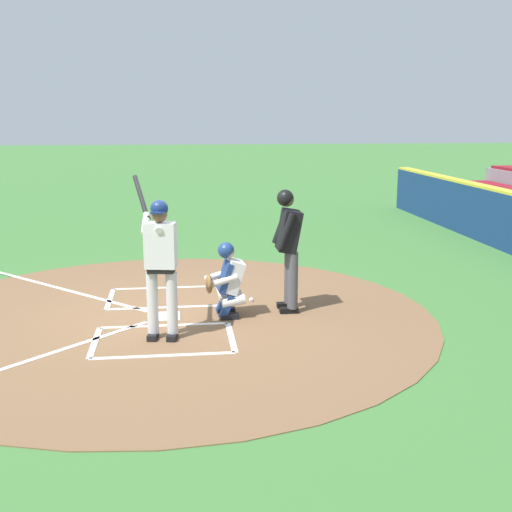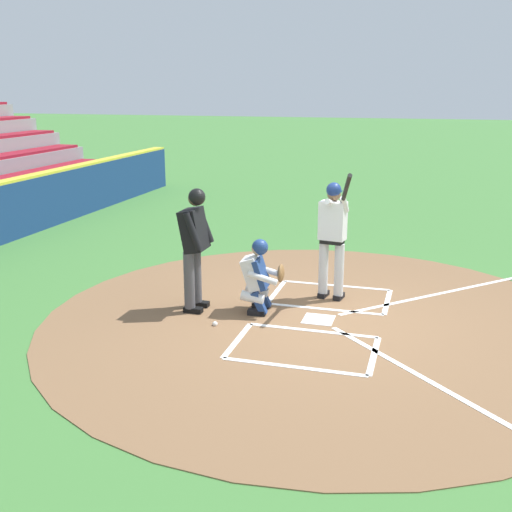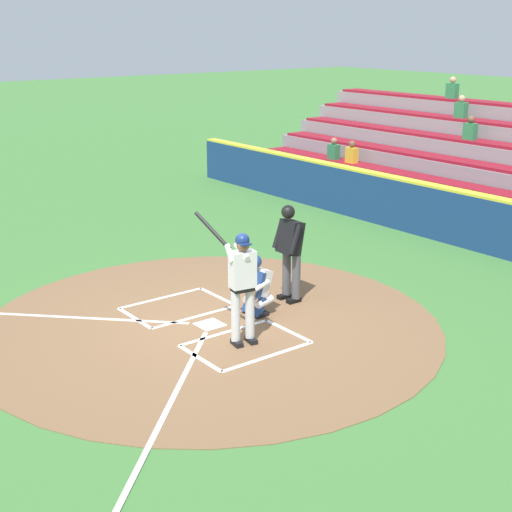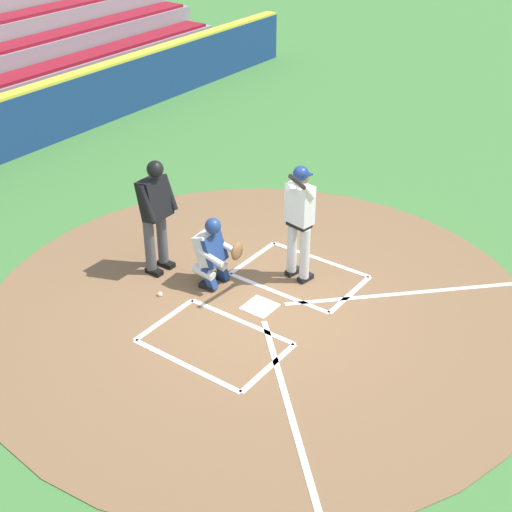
# 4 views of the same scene
# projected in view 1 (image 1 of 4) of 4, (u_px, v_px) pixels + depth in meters

# --- Properties ---
(ground_plane) EXTENTS (120.00, 120.00, 0.00)m
(ground_plane) POSITION_uv_depth(u_px,v_px,m) (165.00, 317.00, 9.68)
(ground_plane) COLOR #427A38
(dirt_circle) EXTENTS (8.00, 8.00, 0.01)m
(dirt_circle) POSITION_uv_depth(u_px,v_px,m) (165.00, 317.00, 9.68)
(dirt_circle) COLOR brown
(dirt_circle) RESTS_ON ground
(home_plate_and_chalk) EXTENTS (7.93, 4.91, 0.01)m
(home_plate_and_chalk) POSITION_uv_depth(u_px,v_px,m) (105.00, 318.00, 9.57)
(home_plate_and_chalk) COLOR white
(home_plate_and_chalk) RESTS_ON dirt_circle
(batter) EXTENTS (1.02, 0.60, 2.13)m
(batter) POSITION_uv_depth(u_px,v_px,m) (160.00, 259.00, 8.51)
(batter) COLOR silver
(batter) RESTS_ON ground
(catcher) EXTENTS (0.62, 0.61, 1.13)m
(catcher) POSITION_uv_depth(u_px,v_px,m) (228.00, 278.00, 9.56)
(catcher) COLOR black
(catcher) RESTS_ON ground
(plate_umpire) EXTENTS (0.58, 0.41, 1.86)m
(plate_umpire) POSITION_uv_depth(u_px,v_px,m) (289.00, 242.00, 9.76)
(plate_umpire) COLOR #4C4C51
(plate_umpire) RESTS_ON ground
(baseball) EXTENTS (0.07, 0.07, 0.07)m
(baseball) POSITION_uv_depth(u_px,v_px,m) (251.00, 300.00, 10.45)
(baseball) COLOR white
(baseball) RESTS_ON ground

